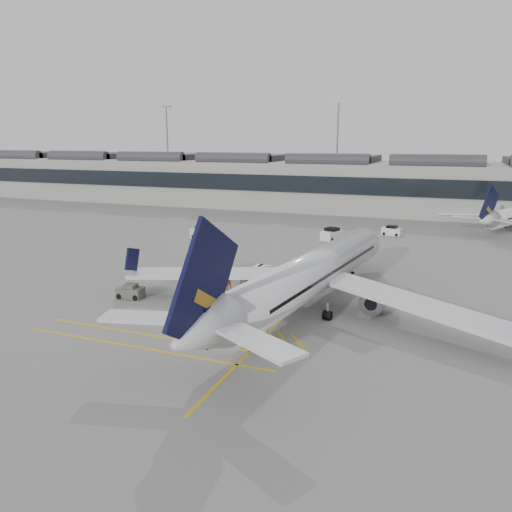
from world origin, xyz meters
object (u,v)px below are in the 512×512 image
(belt_loader, at_px, (265,278))
(ramp_agent_b, at_px, (228,281))
(baggage_cart_a, at_px, (220,270))
(ramp_agent_a, at_px, (270,280))
(pushback_tug, at_px, (131,292))
(airliner_main, at_px, (309,276))

(belt_loader, bearing_deg, ramp_agent_b, -125.29)
(belt_loader, relative_size, baggage_cart_a, 2.14)
(baggage_cart_a, height_order, ramp_agent_b, baggage_cart_a)
(belt_loader, bearing_deg, ramp_agent_a, -53.52)
(ramp_agent_a, bearing_deg, ramp_agent_b, -174.82)
(pushback_tug, bearing_deg, ramp_agent_a, 29.52)
(ramp_agent_b, bearing_deg, airliner_main, 140.67)
(baggage_cart_a, relative_size, ramp_agent_a, 1.28)
(belt_loader, relative_size, ramp_agent_a, 2.73)
(airliner_main, distance_m, ramp_agent_b, 10.58)
(airliner_main, bearing_deg, belt_loader, 143.52)
(airliner_main, relative_size, pushback_tug, 15.48)
(baggage_cart_a, height_order, pushback_tug, baggage_cart_a)
(belt_loader, distance_m, ramp_agent_b, 4.76)
(ramp_agent_a, bearing_deg, baggage_cart_a, 147.61)
(baggage_cart_a, height_order, ramp_agent_a, baggage_cart_a)
(airliner_main, distance_m, ramp_agent_a, 8.11)
(belt_loader, relative_size, pushback_tug, 1.86)
(airliner_main, relative_size, ramp_agent_b, 22.04)
(belt_loader, relative_size, ramp_agent_b, 2.64)
(ramp_agent_a, xyz_separation_m, ramp_agent_b, (-4.04, -2.09, 0.03))
(baggage_cart_a, bearing_deg, belt_loader, 27.35)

